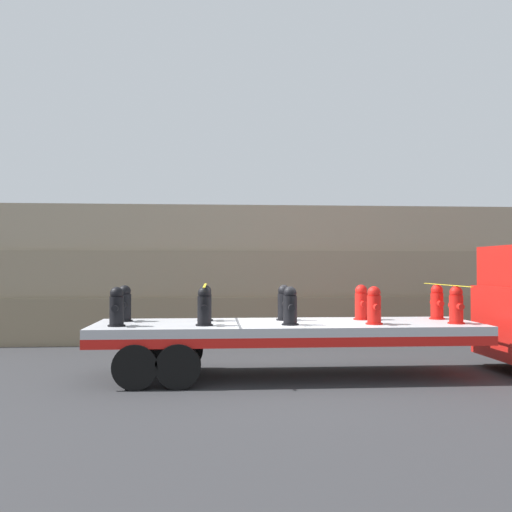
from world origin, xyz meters
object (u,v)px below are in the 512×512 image
(flatbed_trailer, at_px, (264,333))
(fire_hydrant_red_far_4, at_px, (437,302))
(fire_hydrant_black_far_2, at_px, (284,303))
(fire_hydrant_black_near_0, at_px, (117,307))
(fire_hydrant_black_far_0, at_px, (125,304))
(fire_hydrant_red_near_4, at_px, (456,305))
(fire_hydrant_black_near_2, at_px, (290,306))
(fire_hydrant_black_near_1, at_px, (204,307))
(fire_hydrant_black_far_1, at_px, (205,304))
(fire_hydrant_red_near_3, at_px, (374,306))
(fire_hydrant_red_far_3, at_px, (361,303))

(flatbed_trailer, height_order, fire_hydrant_red_far_4, fire_hydrant_red_far_4)
(flatbed_trailer, bearing_deg, fire_hydrant_black_far_2, 46.04)
(fire_hydrant_black_near_0, bearing_deg, fire_hydrant_red_far_4, 8.35)
(fire_hydrant_black_near_0, distance_m, fire_hydrant_black_far_0, 1.08)
(fire_hydrant_red_near_4, height_order, fire_hydrant_red_far_4, same)
(fire_hydrant_black_near_2, relative_size, fire_hydrant_red_far_4, 1.00)
(fire_hydrant_black_near_1, distance_m, fire_hydrant_black_near_2, 1.84)
(fire_hydrant_black_far_1, bearing_deg, fire_hydrant_black_near_1, -90.00)
(fire_hydrant_black_far_2, bearing_deg, fire_hydrant_black_far_0, 180.00)
(fire_hydrant_black_far_2, distance_m, fire_hydrant_red_far_4, 3.69)
(fire_hydrant_black_far_0, xyz_separation_m, fire_hydrant_red_near_3, (5.53, -1.08, 0.00))
(fire_hydrant_black_far_2, distance_m, fire_hydrant_red_near_3, 2.14)
(flatbed_trailer, relative_size, fire_hydrant_black_near_2, 10.31)
(fire_hydrant_black_near_0, relative_size, fire_hydrant_red_near_4, 1.00)
(fire_hydrant_black_near_2, bearing_deg, fire_hydrant_red_near_3, 0.00)
(fire_hydrant_black_near_2, bearing_deg, fire_hydrant_red_far_3, 30.43)
(fire_hydrant_red_near_3, distance_m, fire_hydrant_red_far_3, 1.08)
(fire_hydrant_black_far_0, bearing_deg, flatbed_trailer, -9.71)
(fire_hydrant_red_far_3, bearing_deg, flatbed_trailer, -167.11)
(fire_hydrant_red_near_4, distance_m, fire_hydrant_red_far_4, 1.08)
(fire_hydrant_black_near_1, bearing_deg, fire_hydrant_red_far_4, 11.08)
(fire_hydrant_black_far_0, xyz_separation_m, fire_hydrant_red_near_4, (7.38, -1.08, 0.00))
(fire_hydrant_black_far_2, relative_size, fire_hydrant_red_near_4, 1.00)
(fire_hydrant_red_far_4, bearing_deg, fire_hydrant_black_near_2, -163.63)
(fire_hydrant_black_far_0, height_order, fire_hydrant_black_far_2, same)
(flatbed_trailer, distance_m, fire_hydrant_black_near_2, 0.98)
(flatbed_trailer, height_order, fire_hydrant_black_far_2, fire_hydrant_black_far_2)
(fire_hydrant_red_near_3, height_order, fire_hydrant_red_near_4, same)
(fire_hydrant_red_near_4, bearing_deg, fire_hydrant_black_far_0, 171.65)
(fire_hydrant_black_near_1, xyz_separation_m, fire_hydrant_red_near_3, (3.69, 0.00, 0.00))
(fire_hydrant_black_far_2, bearing_deg, fire_hydrant_black_near_2, -90.00)
(fire_hydrant_black_far_0, xyz_separation_m, fire_hydrant_black_near_2, (3.69, -1.08, 0.00))
(fire_hydrant_black_near_1, relative_size, fire_hydrant_red_far_4, 1.00)
(fire_hydrant_black_near_0, relative_size, fire_hydrant_black_near_2, 1.00)
(fire_hydrant_black_far_0, relative_size, fire_hydrant_black_far_2, 1.00)
(fire_hydrant_black_near_2, relative_size, fire_hydrant_black_far_2, 1.00)
(fire_hydrant_black_near_1, bearing_deg, flatbed_trailer, 22.28)
(fire_hydrant_black_near_0, bearing_deg, fire_hydrant_red_near_4, 0.00)
(fire_hydrant_red_far_3, bearing_deg, fire_hydrant_black_near_2, -149.57)
(fire_hydrant_black_far_1, bearing_deg, fire_hydrant_red_near_4, -11.08)
(fire_hydrant_red_far_3, height_order, fire_hydrant_red_far_4, same)
(flatbed_trailer, relative_size, fire_hydrant_black_far_2, 10.31)
(fire_hydrant_black_near_2, height_order, fire_hydrant_red_near_4, same)
(flatbed_trailer, xyz_separation_m, fire_hydrant_black_near_2, (0.52, -0.54, 0.63))
(flatbed_trailer, bearing_deg, fire_hydrant_red_far_3, 12.89)
(flatbed_trailer, xyz_separation_m, fire_hydrant_black_near_1, (-1.32, -0.54, 0.63))
(flatbed_trailer, bearing_deg, fire_hydrant_black_far_0, 170.29)
(fire_hydrant_black_near_0, relative_size, fire_hydrant_red_far_3, 1.00)
(fire_hydrant_red_near_3, distance_m, fire_hydrant_red_near_4, 1.84)
(fire_hydrant_black_far_0, relative_size, fire_hydrant_black_near_2, 1.00)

